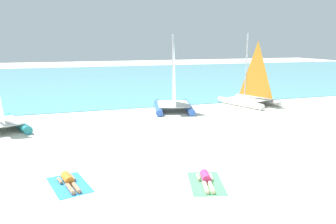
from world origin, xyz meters
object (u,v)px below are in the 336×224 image
object	(u,v)px
sailboat_white	(250,94)
sunbather_right	(206,179)
sailboat_blue	(173,100)
towel_right	(206,183)
sunbather_left	(69,181)
towel_left	(69,185)

from	to	relation	value
sailboat_white	sunbather_right	size ratio (longest dim) A/B	3.40
sailboat_blue	sunbather_right	distance (m)	11.68
sailboat_blue	towel_right	bearing A→B (deg)	-89.59
sailboat_blue	sunbather_left	world-z (taller)	sailboat_blue
sunbather_right	sunbather_left	bearing A→B (deg)	179.04
sailboat_blue	sunbather_left	size ratio (longest dim) A/B	3.32
sailboat_white	towel_left	world-z (taller)	sailboat_white
sunbather_left	towel_right	distance (m)	4.63
sailboat_blue	sailboat_white	bearing A→B (deg)	16.26
sailboat_blue	towel_right	xyz separation A→B (m)	(-2.64, -11.43, -0.76)
sailboat_blue	sunbather_left	distance (m)	12.34
sailboat_blue	sailboat_white	xyz separation A→B (m)	(6.21, 0.31, 0.02)
sunbather_left	sunbather_right	distance (m)	4.62
towel_right	sunbather_right	bearing A→B (deg)	74.99
sunbather_left	sunbather_right	xyz separation A→B (m)	(4.45, -1.27, 0.00)
sunbather_left	sunbather_right	bearing A→B (deg)	-30.26
towel_left	towel_right	distance (m)	4.59
sailboat_white	towel_right	distance (m)	14.72
sunbather_left	towel_right	bearing A→B (deg)	-31.09
sailboat_blue	sailboat_white	world-z (taller)	sailboat_white
sailboat_white	sunbather_right	distance (m)	14.65
sailboat_blue	towel_left	world-z (taller)	sailboat_blue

